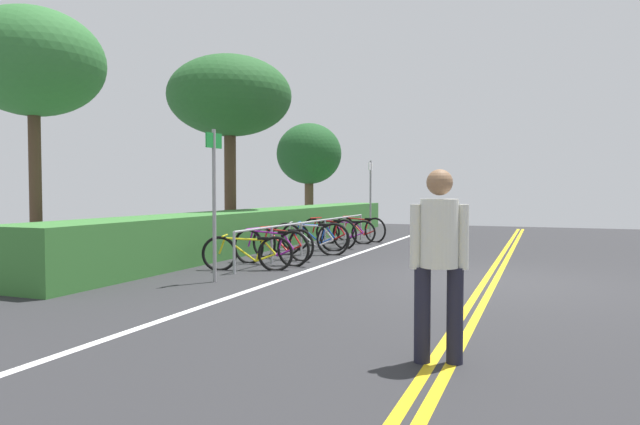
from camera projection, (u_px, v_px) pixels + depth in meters
ground_plane at (490, 283)px, 9.17m from camera, size 29.37×13.87×0.05m
centre_line_yellow_inner at (495, 281)px, 9.14m from camera, size 26.43×0.10×0.00m
centre_line_yellow_outer at (485, 281)px, 9.20m from camera, size 26.43×0.10×0.00m
bike_lane_stripe_white at (308, 271)px, 10.35m from camera, size 26.43×0.12×0.00m
bike_rack at (314, 228)px, 13.36m from camera, size 7.45×0.05×0.76m
bicycle_0 at (248, 253)px, 10.39m from camera, size 0.67×1.62×0.68m
bicycle_1 at (271, 247)px, 11.18m from camera, size 0.46×1.77×0.75m
bicycle_2 at (282, 243)px, 12.08m from camera, size 0.64×1.71×0.72m
bicycle_3 at (310, 239)px, 12.84m from camera, size 0.64×1.78×0.78m
bicycle_4 at (315, 237)px, 13.78m from camera, size 0.57×1.63×0.73m
bicycle_5 at (328, 233)px, 14.62m from camera, size 0.65×1.75×0.79m
bicycle_6 at (346, 232)px, 15.57m from camera, size 0.52×1.64×0.70m
bicycle_7 at (360, 229)px, 16.36m from camera, size 0.68×1.75×0.75m
pedestrian at (439, 252)px, 4.78m from camera, size 0.32×0.48×1.65m
sign_post_near at (214, 191)px, 9.02m from camera, size 0.36×0.08×2.45m
sign_post_far at (371, 191)px, 17.74m from camera, size 0.36×0.06×2.41m
hedge_backdrop at (272, 227)px, 15.43m from camera, size 16.40×1.37×0.97m
tree_near_left at (33, 64)px, 9.82m from camera, size 2.43×2.43×4.63m
tree_mid at (230, 97)px, 14.81m from camera, size 3.25×3.25×5.00m
tree_far_right at (309, 154)px, 22.26m from camera, size 2.56×2.56×4.12m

